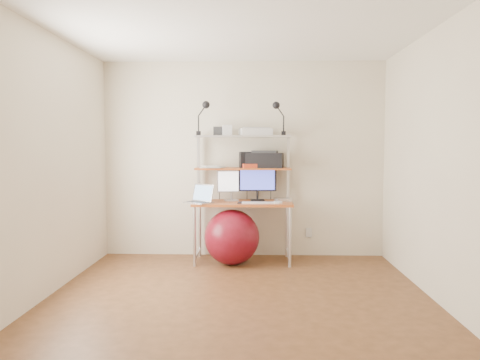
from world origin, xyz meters
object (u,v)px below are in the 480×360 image
object	(u,v)px
monitor_silver	(231,183)
printer	(265,160)
monitor_black	(257,182)
laptop	(201,199)
exercise_ball	(232,237)

from	to	relation	value
monitor_silver	printer	size ratio (longest dim) A/B	0.84
monitor_black	printer	xyz separation A→B (m)	(0.09, 0.02, 0.27)
monitor_black	laptop	bearing A→B (deg)	-162.18
monitor_black	exercise_ball	bearing A→B (deg)	-139.66
printer	exercise_ball	xyz separation A→B (m)	(-0.40, -0.30, -0.92)
laptop	exercise_ball	world-z (taller)	laptop
monitor_silver	exercise_ball	bearing A→B (deg)	-101.90
monitor_black	exercise_ball	xyz separation A→B (m)	(-0.31, -0.29, -0.65)
laptop	printer	xyz separation A→B (m)	(0.77, 0.27, 0.46)
monitor_silver	monitor_black	xyz separation A→B (m)	(0.32, 0.03, 0.02)
monitor_black	laptop	world-z (taller)	monitor_black
monitor_silver	printer	xyz separation A→B (m)	(0.41, 0.05, 0.29)
laptop	monitor_black	bearing A→B (deg)	58.12
monitor_silver	laptop	world-z (taller)	monitor_silver
laptop	printer	distance (m)	0.94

